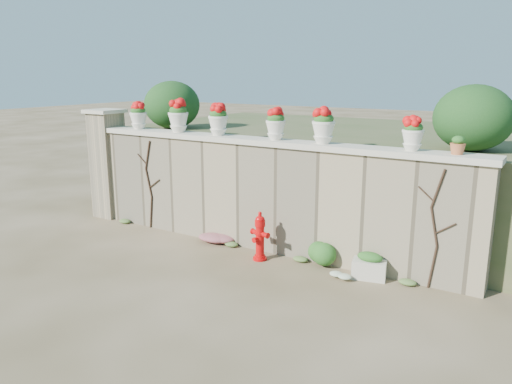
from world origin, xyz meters
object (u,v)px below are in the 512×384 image
Objects in this scene: fire_hydrant at (260,236)px; terracotta_pot at (458,146)px; urn_pot_0 at (138,116)px; planter_box at (369,266)px.

fire_hydrant is 3.32× the size of terracotta_pot.
urn_pot_0 reaches higher than terracotta_pot.
terracotta_pot is (6.51, 0.00, -0.16)m from urn_pot_0.
urn_pot_0 is (-5.40, 0.36, 2.17)m from planter_box.
urn_pot_0 is 2.13× the size of terracotta_pot.
fire_hydrant is at bearing -169.07° from terracotta_pot.
terracotta_pot is at bearing 23.08° from fire_hydrant.
urn_pot_0 is at bearing 163.35° from planter_box.
planter_box is 1.04× the size of urn_pot_0.
fire_hydrant is at bearing -9.79° from urn_pot_0.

